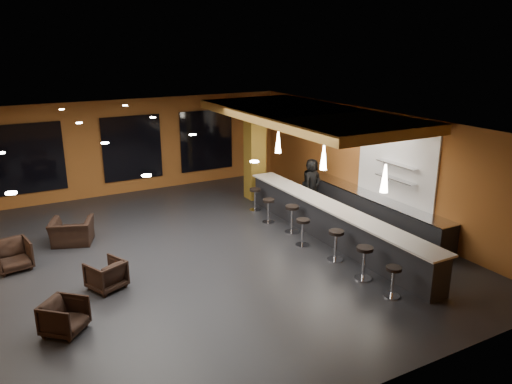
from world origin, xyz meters
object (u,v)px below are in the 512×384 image
pendant_2 (278,142)px  staff_a (312,187)px  staff_c (312,180)px  bar_stool_1 (364,259)px  staff_b (311,183)px  armchair_d (72,232)px  armchair_b (106,275)px  bar_stool_4 (292,215)px  pendant_0 (385,178)px  bar_stool_6 (255,197)px  bar_counter (331,224)px  armchair_a (64,317)px  bar_stool_2 (336,241)px  column (255,151)px  prep_counter (373,210)px  armchair_c (13,255)px  bar_stool_3 (303,229)px  pendant_1 (324,158)px  bar_stool_0 (393,278)px  bar_stool_5 (269,208)px

pendant_2 → staff_a: 1.87m
staff_c → bar_stool_1: bearing=-130.9°
staff_b → armchair_d: (-7.94, 0.38, -0.44)m
bar_stool_1 → armchair_b: bearing=155.8°
bar_stool_4 → pendant_0: bearing=-77.6°
staff_a → armchair_d: size_ratio=1.58×
bar_stool_6 → pendant_2: bearing=-27.4°
bar_counter → pendant_2: (0.00, 3.00, 1.85)m
armchair_a → armchair_b: size_ratio=0.99×
bar_stool_1 → bar_stool_2: size_ratio=1.01×
column → staff_a: 2.64m
bar_counter → bar_stool_2: bar_counter is taller
prep_counter → armchair_b: 8.37m
column → pendant_2: 1.71m
armchair_c → bar_stool_3: size_ratio=1.06×
pendant_0 → bar_stool_3: bearing=114.4°
staff_b → armchair_a: 9.81m
bar_stool_2 → bar_stool_6: bearing=89.3°
pendant_1 → pendant_2: size_ratio=1.00×
pendant_1 → bar_stool_3: size_ratio=0.89×
bar_stool_6 → pendant_1: bearing=-76.7°
bar_stool_0 → bar_stool_6: size_ratio=0.95×
prep_counter → armchair_b: (-8.36, -0.34, -0.08)m
staff_b → bar_stool_3: staff_b is taller
pendant_2 → staff_a: bearing=-38.3°
pendant_2 → bar_stool_0: 6.66m
armchair_a → armchair_c: bearing=53.2°
bar_stool_2 → pendant_0: bearing=-49.0°
bar_stool_2 → bar_stool_0: bearing=-91.7°
prep_counter → bar_stool_0: bearing=-126.0°
column → bar_stool_4: 3.81m
armchair_b → bar_stool_2: bar_stool_2 is taller
bar_stool_6 → armchair_a: bearing=-145.8°
armchair_b → armchair_c: 2.82m
column → bar_stool_5: (-0.86, -2.48, -1.25)m
armchair_c → bar_stool_6: bearing=-1.7°
pendant_0 → bar_stool_6: bearing=97.2°
bar_stool_4 → staff_c: bearing=44.9°
pendant_0 → bar_stool_6: pendant_0 is taller
pendant_2 → bar_stool_2: 4.60m
bar_stool_1 → bar_stool_4: bar_stool_4 is taller
column → bar_stool_2: size_ratio=4.20×
bar_stool_4 → pendant_1: bearing=-39.2°
staff_c → armchair_d: staff_c is taller
prep_counter → bar_stool_0: 4.75m
bar_stool_4 → pendant_2: bearing=71.1°
prep_counter → staff_a: staff_a is taller
prep_counter → bar_stool_1: (-2.79, -2.85, 0.11)m
staff_c → pendant_2: bearing=172.9°
bar_stool_2 → bar_stool_4: bar_stool_4 is taller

